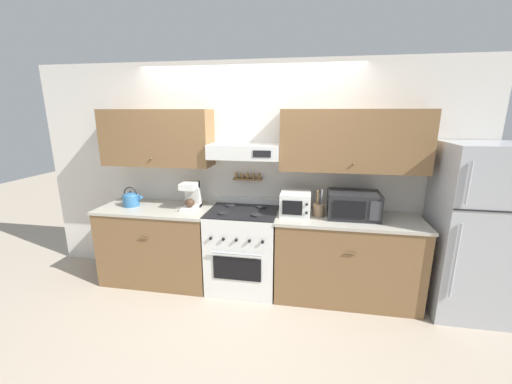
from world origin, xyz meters
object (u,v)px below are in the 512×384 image
Objects in this scene: refrigerator at (472,231)px; utensil_crock at (319,209)px; stove_range at (243,249)px; tea_kettle at (131,199)px; coffee_maker at (191,195)px; microwave at (353,205)px; toaster_oven at (296,204)px.

refrigerator is 6.00× the size of utensil_crock.
refrigerator is at bearing -1.31° from utensil_crock.
stove_range is 2.34m from refrigerator.
tea_kettle is 0.74m from coffee_maker.
refrigerator is 3.66m from tea_kettle.
tea_kettle is at bearing 179.47° from refrigerator.
microwave is at bearing 0.41° from tea_kettle.
toaster_oven reaches higher than stove_range.
coffee_maker is 1.19m from toaster_oven.
refrigerator is 1.49m from utensil_crock.
tea_kettle is at bearing 179.73° from stove_range.
utensil_crock is (1.44, -0.03, -0.09)m from coffee_maker.
tea_kettle is 0.47× the size of microwave.
microwave is at bearing 2.90° from utensil_crock.
tea_kettle is (-1.35, 0.01, 0.54)m from stove_range.
coffee_maker is (-0.61, 0.04, 0.61)m from stove_range.
stove_range is 3.11× the size of toaster_oven.
stove_range is 3.25× the size of coffee_maker.
microwave is (2.52, 0.02, 0.05)m from tea_kettle.
coffee_maker is at bearing 178.61° from utensil_crock.
refrigerator is 5.56× the size of coffee_maker.
utensil_crock is 0.89× the size of toaster_oven.
tea_kettle is 2.17m from utensil_crock.
microwave is at bearing -0.55° from coffee_maker.
microwave is 0.36m from utensil_crock.
coffee_maker is at bearing 178.65° from refrigerator.
utensil_crock is 0.25m from toaster_oven.
coffee_maker is 1.44m from utensil_crock.
toaster_oven is (1.19, -0.04, -0.03)m from coffee_maker.
microwave is (1.18, 0.02, 0.58)m from stove_range.
stove_range is 0.98m from utensil_crock.
coffee_maker is 1.79m from microwave.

